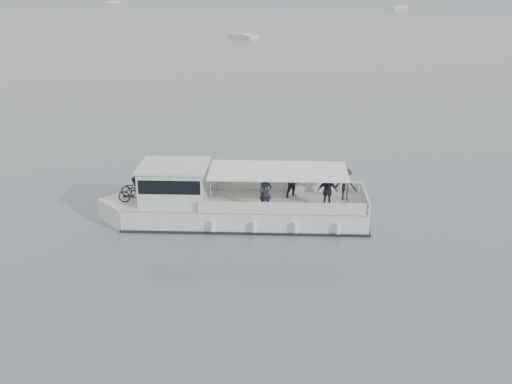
{
  "coord_description": "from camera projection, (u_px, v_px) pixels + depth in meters",
  "views": [
    {
      "loc": [
        0.2,
        -22.86,
        11.9
      ],
      "look_at": [
        -0.3,
        3.57,
        1.6
      ],
      "focal_mm": 40.0,
      "sensor_mm": 36.0,
      "label": 1
    }
  ],
  "objects": [
    {
      "name": "moored_fleet",
      "position": [
        240.0,
        6.0,
        198.07
      ],
      "size": [
        440.71,
        353.71,
        9.94
      ],
      "color": "silver",
      "rests_on": "ground"
    },
    {
      "name": "tour_boat",
      "position": [
        222.0,
        204.0,
        28.66
      ],
      "size": [
        13.67,
        3.75,
        5.71
      ],
      "rotation": [
        0.0,
        0.0,
        -0.02
      ],
      "color": "silver",
      "rests_on": "ground"
    },
    {
      "name": "ground",
      "position": [
        261.0,
        254.0,
        25.62
      ],
      "size": [
        1400.0,
        1400.0,
        0.0
      ],
      "primitive_type": "plane",
      "color": "slate",
      "rests_on": "ground"
    }
  ]
}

